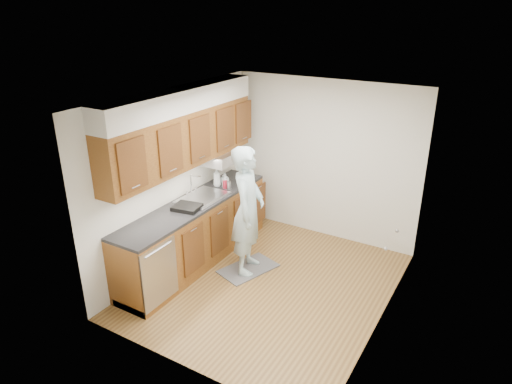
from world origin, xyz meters
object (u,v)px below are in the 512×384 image
soap_bottle_b (225,181)px  steel_can (229,185)px  person (248,202)px  soda_can (225,184)px  soap_bottle_c (225,178)px  soap_bottle_a (217,176)px  dish_rack (187,207)px

soap_bottle_b → steel_can: size_ratio=1.70×
person → soda_can: 0.83m
person → soap_bottle_c: size_ratio=11.76×
person → soap_bottle_c: 1.01m
soap_bottle_b → soap_bottle_a: bearing=-170.6°
steel_can → soap_bottle_b: bearing=158.7°
soap_bottle_a → soap_bottle_b: (0.13, 0.02, -0.05)m
steel_can → dish_rack: steel_can is taller
soap_bottle_b → soda_can: size_ratio=1.56×
soap_bottle_b → steel_can: bearing=-21.3°
person → dish_rack: 0.82m
soap_bottle_a → soda_can: (0.15, -0.02, -0.09)m
soap_bottle_c → soda_can: (0.11, -0.16, -0.02)m
dish_rack → steel_can: bearing=74.7°
soap_bottle_c → steel_can: soap_bottle_c is taller
person → soda_can: person is taller
dish_rack → soap_bottle_c: bearing=85.5°
soap_bottle_a → dish_rack: (0.14, -0.90, -0.12)m
person → soap_bottle_b: bearing=37.0°
steel_can → soap_bottle_c: bearing=139.2°
dish_rack → soda_can: bearing=79.2°
soda_can → dish_rack: size_ratio=0.36×
soap_bottle_b → dish_rack: soap_bottle_b is taller
steel_can → soda_can: bearing=-178.0°
steel_can → dish_rack: (-0.09, -0.89, -0.03)m
soda_can → soap_bottle_b: bearing=121.4°
steel_can → dish_rack: 0.89m
soda_can → dish_rack: 0.89m
soap_bottle_b → soda_can: 0.06m
soap_bottle_b → soap_bottle_c: 0.15m
soap_bottle_a → soap_bottle_b: 0.14m
soap_bottle_a → soap_bottle_c: size_ratio=1.74×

